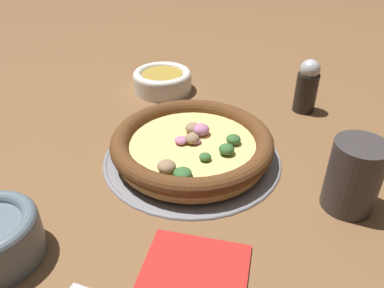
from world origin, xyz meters
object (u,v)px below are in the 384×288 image
(pizza_tray, at_px, (192,156))
(pepper_shaker, at_px, (307,86))
(drinking_cup, at_px, (354,176))
(napkin, at_px, (191,285))
(pizza, at_px, (192,144))
(bowl_near, at_px, (162,80))

(pizza_tray, relative_size, pepper_shaker, 2.74)
(drinking_cup, bearing_deg, pizza_tray, 74.39)
(pepper_shaker, bearing_deg, napkin, 163.52)
(napkin, bearing_deg, pizza, 11.74)
(pizza, distance_m, drinking_cup, 0.24)
(pizza_tray, xyz_separation_m, pizza, (-0.00, -0.00, 0.02))
(pizza_tray, bearing_deg, pizza, -138.62)
(drinking_cup, bearing_deg, pepper_shaker, 10.12)
(pizza, bearing_deg, pepper_shaker, -40.93)
(pizza, height_order, napkin, pizza)
(pepper_shaker, bearing_deg, pizza_tray, 138.97)
(drinking_cup, height_order, napkin, drinking_cup)
(napkin, bearing_deg, pepper_shaker, -16.48)
(pizza, xyz_separation_m, pepper_shaker, (0.21, -0.18, 0.02))
(bowl_near, bearing_deg, pizza, -153.87)
(pizza_tray, height_order, napkin, same)
(drinking_cup, distance_m, napkin, 0.26)
(bowl_near, distance_m, drinking_cup, 0.47)
(pizza, relative_size, napkin, 1.81)
(drinking_cup, bearing_deg, bowl_near, 48.86)
(drinking_cup, xyz_separation_m, pepper_shaker, (0.28, 0.05, 0.00))
(pizza, height_order, drinking_cup, drinking_cup)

